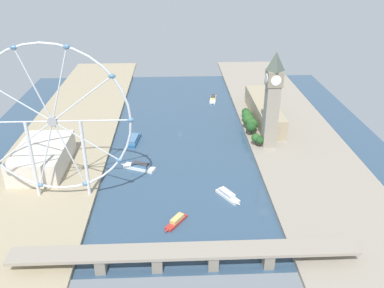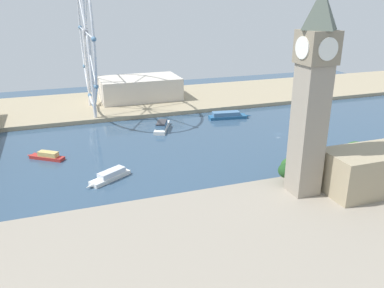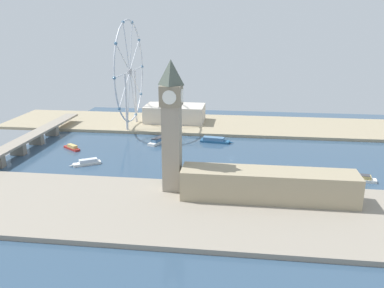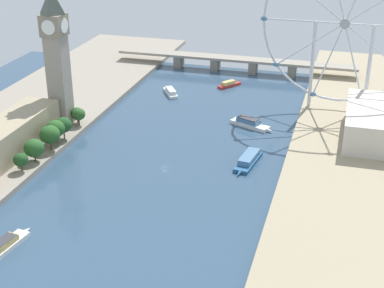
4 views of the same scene
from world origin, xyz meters
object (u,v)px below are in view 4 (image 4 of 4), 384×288
ferris_wheel (345,25)px  tour_boat_0 (250,123)px  clock_tower (57,55)px  tour_boat_4 (170,92)px  riverside_hall (378,123)px  tour_boat_2 (248,160)px  river_bridge (234,61)px  tour_boat_1 (5,245)px  tour_boat_3 (229,84)px

ferris_wheel → tour_boat_0: bearing=-141.8°
clock_tower → tour_boat_4: size_ratio=3.60×
riverside_hall → tour_boat_2: size_ratio=2.00×
river_bridge → tour_boat_1: (-41.73, -279.47, -6.55)m
tour_boat_2 → river_bridge: bearing=-157.4°
ferris_wheel → tour_boat_3: ferris_wheel is taller
riverside_hall → river_bridge: riverside_hall is taller
tour_boat_4 → clock_tower: bearing=117.1°
tour_boat_1 → tour_boat_3: bearing=-2.8°
clock_tower → river_bridge: clock_tower is taller
tour_boat_4 → tour_boat_2: bearing=-173.7°
tour_boat_4 → tour_boat_0: bearing=-155.5°
riverside_hall → tour_boat_1: 225.27m
tour_boat_3 → tour_boat_4: 48.52m
ferris_wheel → tour_boat_1: size_ratio=3.76×
clock_tower → tour_boat_3: 146.03m
clock_tower → tour_boat_3: clock_tower is taller
ferris_wheel → tour_boat_4: (-120.61, 4.42, -58.81)m
ferris_wheel → tour_boat_2: bearing=-114.5°
clock_tower → tour_boat_0: bearing=16.3°
clock_tower → ferris_wheel: bearing=24.0°
clock_tower → ferris_wheel: (167.87, 74.78, 12.73)m
riverside_hall → ferris_wheel: bearing=122.0°
tour_boat_0 → tour_boat_2: tour_boat_0 is taller
tour_boat_2 → clock_tower: bearing=-90.9°
tour_boat_2 → tour_boat_4: 125.53m
river_bridge → tour_boat_0: size_ratio=6.50×
clock_tower → tour_boat_2: size_ratio=2.60×
ferris_wheel → tour_boat_3: size_ratio=5.31×
river_bridge → tour_boat_0: bearing=-73.0°
tour_boat_2 → tour_boat_4: tour_boat_2 is taller
clock_tower → tour_boat_3: bearing=51.8°
riverside_hall → tour_boat_3: riverside_hall is taller
ferris_wheel → riverside_hall: 70.10m
ferris_wheel → tour_boat_1: ferris_wheel is taller
riverside_hall → tour_boat_2: bearing=-143.7°
clock_tower → tour_boat_4: bearing=59.2°
tour_boat_1 → tour_boat_3: (46.60, 239.54, -0.22)m
clock_tower → riverside_hall: size_ratio=1.30×
ferris_wheel → tour_boat_2: 118.80m
tour_boat_0 → tour_boat_1: (-76.87, -164.57, -0.28)m
riverside_hall → tour_boat_4: 155.19m
riverside_hall → tour_boat_1: riverside_hall is taller
tour_boat_0 → riverside_hall: bearing=22.0°
clock_tower → tour_boat_0: size_ratio=2.80×
clock_tower → tour_boat_2: bearing=-8.8°
clock_tower → river_bridge: (80.81, 148.76, -39.47)m
clock_tower → river_bridge: 173.83m
ferris_wheel → tour_boat_3: bearing=157.5°
ferris_wheel → riverside_hall: size_ratio=1.69×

